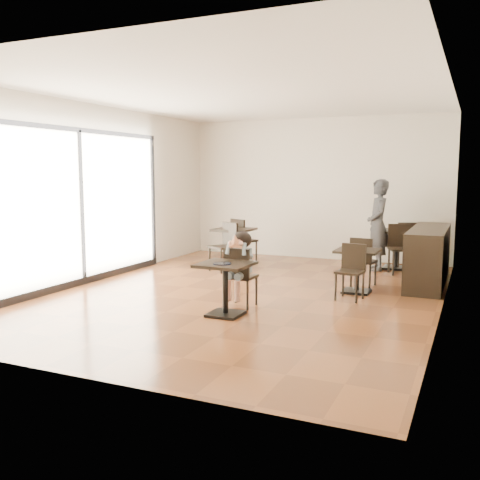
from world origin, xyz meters
The scene contains 23 objects.
floor centered at (0.00, 0.00, 0.00)m, with size 6.00×8.00×0.01m, color brown.
ceiling centered at (0.00, 0.00, 3.20)m, with size 6.00×8.00×0.01m, color white.
wall_back centered at (0.00, 4.00, 1.60)m, with size 6.00×0.01×3.20m, color beige.
wall_front centered at (0.00, -4.00, 1.60)m, with size 6.00×0.01×3.20m, color beige.
wall_left centered at (-3.00, 0.00, 1.60)m, with size 0.01×8.00×3.20m, color beige.
wall_right centered at (3.00, 0.00, 1.60)m, with size 0.01×8.00×3.20m, color beige.
storefront_window centered at (-2.97, -0.50, 1.40)m, with size 0.04×4.50×2.60m, color white.
child_table centered at (0.27, -1.39, 0.37)m, with size 0.70×0.70×0.74m, color black, non-canonical shape.
child_chair centered at (0.27, -0.84, 0.44)m, with size 0.40×0.40×0.89m, color black, non-canonical shape.
child centered at (0.27, -0.84, 0.56)m, with size 0.40×0.56×1.12m, color slate, non-canonical shape.
plate centered at (0.27, -1.49, 0.75)m, with size 0.25×0.25×0.01m, color black.
pizza_slice centered at (0.27, -1.03, 0.97)m, with size 0.26×0.20×0.06m, color #DDB673, non-canonical shape.
adult_patron centered at (1.58, 3.02, 0.92)m, with size 0.67×0.44×1.84m, color #393A3E.
cafe_table_mid centered at (1.64, 0.79, 0.36)m, with size 0.68×0.68×0.72m, color black, non-canonical shape.
cafe_table_left centered at (-1.23, 2.18, 0.40)m, with size 0.76×0.76×0.81m, color black, non-canonical shape.
cafe_table_back centered at (1.92, 3.32, 0.40)m, with size 0.76×0.76×0.80m, color black, non-canonical shape.
chair_mid_a centered at (1.64, 1.34, 0.43)m, with size 0.39×0.39×0.86m, color black, non-canonical shape.
chair_mid_b centered at (1.64, 0.24, 0.43)m, with size 0.39×0.39×0.86m, color black, non-canonical shape.
chair_left_a centered at (-1.23, 2.73, 0.49)m, with size 0.44×0.44×0.97m, color black, non-canonical shape.
chair_left_b centered at (-1.23, 1.63, 0.49)m, with size 0.44×0.44×0.97m, color black, non-canonical shape.
chair_back_a centered at (2.08, 3.50, 0.48)m, with size 0.43×0.43×0.97m, color black, non-canonical shape.
chair_back_b centered at (2.08, 2.77, 0.48)m, with size 0.43×0.43×0.97m, color black, non-canonical shape.
service_counter centered at (2.65, 2.00, 0.50)m, with size 0.60×2.40×1.00m, color black.
Camera 1 is at (3.39, -7.92, 1.98)m, focal length 40.00 mm.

